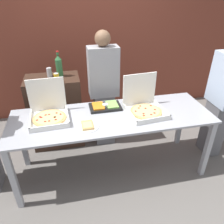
{
  "coord_description": "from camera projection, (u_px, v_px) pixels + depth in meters",
  "views": [
    {
      "loc": [
        -0.46,
        -2.09,
        2.13
      ],
      "look_at": [
        0.0,
        0.0,
        0.88
      ],
      "focal_mm": 35.0,
      "sensor_mm": 36.0,
      "label": 1
    }
  ],
  "objects": [
    {
      "name": "veggie_tray",
      "position": [
        105.0,
        106.0,
        2.66
      ],
      "size": [
        0.38,
        0.24,
        0.05
      ],
      "color": "black",
      "rests_on": "buffet_table"
    },
    {
      "name": "soda_bottle",
      "position": [
        59.0,
        66.0,
        2.91
      ],
      "size": [
        0.09,
        0.09,
        0.34
      ],
      "color": "#2D6638",
      "rests_on": "sideboard_podium"
    },
    {
      "name": "person_guest_cap",
      "position": [
        221.0,
        98.0,
        2.82
      ],
      "size": [
        0.22,
        0.4,
        1.64
      ],
      "rotation": [
        0.0,
        0.0,
        1.57
      ],
      "color": "slate",
      "rests_on": "ground_plane"
    },
    {
      "name": "pizza_box_far_right",
      "position": [
        144.0,
        106.0,
        2.56
      ],
      "size": [
        0.45,
        0.47,
        0.42
      ],
      "rotation": [
        0.0,
        0.0,
        0.09
      ],
      "color": "white",
      "rests_on": "buffet_table"
    },
    {
      "name": "buffet_table",
      "position": [
        112.0,
        123.0,
        2.56
      ],
      "size": [
        2.32,
        0.78,
        0.83
      ],
      "color": "#A8AAB2",
      "rests_on": "ground_plane"
    },
    {
      "name": "soda_can_silver",
      "position": [
        49.0,
        72.0,
        2.94
      ],
      "size": [
        0.07,
        0.07,
        0.12
      ],
      "color": "silver",
      "rests_on": "sideboard_podium"
    },
    {
      "name": "soda_can_colored",
      "position": [
        57.0,
        78.0,
        2.76
      ],
      "size": [
        0.07,
        0.07,
        0.12
      ],
      "color": "gold",
      "rests_on": "sideboard_podium"
    },
    {
      "name": "pizza_box_far_left",
      "position": [
        49.0,
        112.0,
        2.43
      ],
      "size": [
        0.43,
        0.45,
        0.41
      ],
      "rotation": [
        0.0,
        0.0,
        0.05
      ],
      "color": "white",
      "rests_on": "buffet_table"
    },
    {
      "name": "ground_plane",
      "position": [
        112.0,
        168.0,
        2.92
      ],
      "size": [
        16.0,
        16.0,
        0.0
      ],
      "primitive_type": "plane",
      "color": "slate"
    },
    {
      "name": "sideboard_podium",
      "position": [
        56.0,
        112.0,
        3.19
      ],
      "size": [
        0.73,
        0.46,
        1.05
      ],
      "color": "#382319",
      "rests_on": "ground_plane"
    },
    {
      "name": "brick_wall_behind",
      "position": [
        90.0,
        35.0,
        3.65
      ],
      "size": [
        10.0,
        0.06,
        2.8
      ],
      "color": "brown",
      "rests_on": "ground_plane"
    },
    {
      "name": "paper_plate_front_left",
      "position": [
        87.0,
        126.0,
        2.31
      ],
      "size": [
        0.25,
        0.25,
        0.03
      ],
      "color": "white",
      "rests_on": "buffet_table"
    },
    {
      "name": "person_guest_plaid",
      "position": [
        104.0,
        90.0,
        3.02
      ],
      "size": [
        0.4,
        0.22,
        1.66
      ],
      "rotation": [
        0.0,
        0.0,
        3.14
      ],
      "color": "slate",
      "rests_on": "ground_plane"
    }
  ]
}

